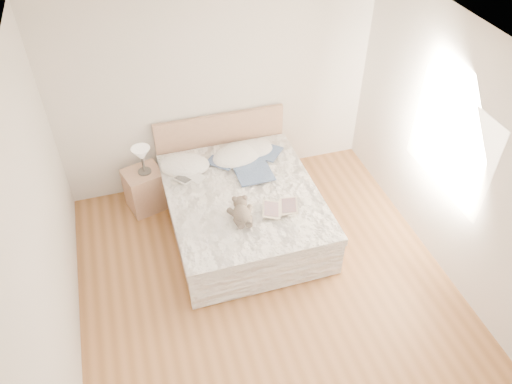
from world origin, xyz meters
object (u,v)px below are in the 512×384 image
at_px(photo_book, 189,179).
at_px(childrens_book, 280,208).
at_px(nightstand, 145,189).
at_px(table_lamp, 142,155).
at_px(bed, 242,206).
at_px(teddy_bear, 242,219).

distance_m(photo_book, childrens_book, 1.18).
bearing_deg(nightstand, childrens_book, -40.28).
height_order(table_lamp, photo_book, table_lamp).
distance_m(bed, teddy_bear, 0.67).
height_order(childrens_book, teddy_bear, teddy_bear).
bearing_deg(childrens_book, table_lamp, 157.42).
distance_m(bed, childrens_book, 0.67).
height_order(table_lamp, childrens_book, table_lamp).
bearing_deg(photo_book, nightstand, 106.56).
height_order(table_lamp, teddy_bear, table_lamp).
xyz_separation_m(nightstand, table_lamp, (0.03, -0.01, 0.54)).
relative_size(nightstand, photo_book, 1.80).
xyz_separation_m(table_lamp, photo_book, (0.49, -0.37, -0.19)).
relative_size(bed, photo_book, 6.90).
distance_m(nightstand, childrens_book, 1.86).
xyz_separation_m(childrens_book, teddy_bear, (-0.46, -0.06, 0.02)).
height_order(photo_book, teddy_bear, teddy_bear).
bearing_deg(teddy_bear, nightstand, 129.85).
xyz_separation_m(photo_book, teddy_bear, (0.41, -0.86, 0.02)).
height_order(nightstand, photo_book, photo_book).
distance_m(nightstand, table_lamp, 0.54).
distance_m(table_lamp, childrens_book, 1.80).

